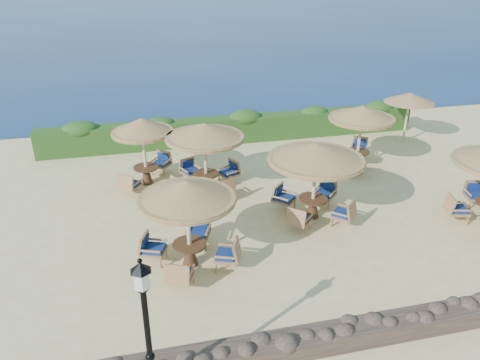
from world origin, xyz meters
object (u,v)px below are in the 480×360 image
extra_parasol (410,98)px  cafe_set_5 (361,121)px  cafe_set_0 (188,209)px  cafe_set_1 (316,165)px  cafe_set_4 (205,144)px  lamp_post (149,342)px  cafe_set_3 (143,137)px

extra_parasol → cafe_set_5: 4.12m
cafe_set_5 → cafe_set_0: bearing=-145.3°
cafe_set_1 → cafe_set_4: bearing=137.8°
cafe_set_1 → cafe_set_4: (-3.14, 2.85, -0.06)m
cafe_set_1 → lamp_post: bearing=-132.6°
lamp_post → cafe_set_1: (5.70, 6.21, 0.36)m
cafe_set_4 → extra_parasol: bearing=16.3°
cafe_set_4 → cafe_set_1: bearing=-42.2°
extra_parasol → cafe_set_3: cafe_set_3 is taller
cafe_set_4 → cafe_set_5: size_ratio=1.05×
cafe_set_4 → lamp_post: bearing=-105.8°
cafe_set_0 → cafe_set_3: (-0.90, 5.77, 0.11)m
extra_parasol → cafe_set_4: cafe_set_4 is taller
lamp_post → cafe_set_3: (0.41, 10.18, 0.35)m
extra_parasol → cafe_set_5: bearing=-148.0°
extra_parasol → cafe_set_0: (-11.29, -7.58, -0.38)m
lamp_post → extra_parasol: bearing=43.6°
lamp_post → cafe_set_3: bearing=87.7°
cafe_set_3 → cafe_set_4: same height
lamp_post → cafe_set_3: lamp_post is taller
cafe_set_3 → cafe_set_4: 2.43m
cafe_set_1 → cafe_set_5: (3.40, 3.61, 0.08)m
cafe_set_1 → cafe_set_5: size_ratio=1.14×
cafe_set_0 → cafe_set_5: size_ratio=1.03×
extra_parasol → cafe_set_3: bearing=-171.5°
cafe_set_3 → cafe_set_5: same height
extra_parasol → cafe_set_4: bearing=-163.7°
cafe_set_3 → cafe_set_4: (2.16, -1.12, -0.05)m
extra_parasol → cafe_set_4: size_ratio=0.83×
lamp_post → cafe_set_0: bearing=73.4°
lamp_post → cafe_set_0: 4.61m
lamp_post → extra_parasol: (12.60, 12.00, 0.62)m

